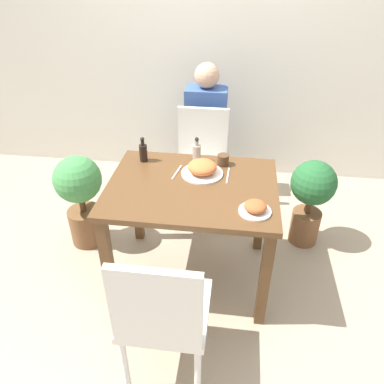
{
  "coord_description": "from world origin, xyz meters",
  "views": [
    {
      "loc": [
        0.24,
        -1.87,
        1.93
      ],
      "look_at": [
        0.0,
        0.0,
        0.69
      ],
      "focal_mm": 35.0,
      "sensor_mm": 36.0,
      "label": 1
    }
  ],
  "objects_px": {
    "chair_far": "(201,159)",
    "sauce_bottle": "(197,152)",
    "drink_cup": "(223,160)",
    "potted_plant_left": "(81,195)",
    "potted_plant_right": "(311,195)",
    "side_plate": "(255,208)",
    "chair_near": "(162,313)",
    "condiment_bottle": "(143,152)",
    "person_figure": "(206,132)",
    "food_plate": "(202,168)"
  },
  "relations": [
    {
      "from": "chair_near",
      "to": "condiment_bottle",
      "type": "bearing_deg",
      "value": -72.69
    },
    {
      "from": "chair_near",
      "to": "potted_plant_right",
      "type": "xyz_separation_m",
      "value": [
        0.85,
        1.22,
        -0.08
      ]
    },
    {
      "from": "food_plate",
      "to": "potted_plant_right",
      "type": "bearing_deg",
      "value": 23.73
    },
    {
      "from": "condiment_bottle",
      "to": "potted_plant_right",
      "type": "height_order",
      "value": "condiment_bottle"
    },
    {
      "from": "drink_cup",
      "to": "food_plate",
      "type": "bearing_deg",
      "value": -131.44
    },
    {
      "from": "chair_far",
      "to": "sauce_bottle",
      "type": "height_order",
      "value": "sauce_bottle"
    },
    {
      "from": "side_plate",
      "to": "chair_near",
      "type": "bearing_deg",
      "value": -127.89
    },
    {
      "from": "side_plate",
      "to": "condiment_bottle",
      "type": "height_order",
      "value": "condiment_bottle"
    },
    {
      "from": "food_plate",
      "to": "condiment_bottle",
      "type": "xyz_separation_m",
      "value": [
        -0.4,
        0.12,
        0.03
      ]
    },
    {
      "from": "drink_cup",
      "to": "person_figure",
      "type": "xyz_separation_m",
      "value": [
        -0.19,
        0.83,
        -0.19
      ]
    },
    {
      "from": "drink_cup",
      "to": "potted_plant_left",
      "type": "xyz_separation_m",
      "value": [
        -1.01,
        -0.02,
        -0.34
      ]
    },
    {
      "from": "drink_cup",
      "to": "potted_plant_right",
      "type": "height_order",
      "value": "drink_cup"
    },
    {
      "from": "food_plate",
      "to": "side_plate",
      "type": "xyz_separation_m",
      "value": [
        0.32,
        -0.36,
        -0.01
      ]
    },
    {
      "from": "side_plate",
      "to": "condiment_bottle",
      "type": "distance_m",
      "value": 0.87
    },
    {
      "from": "sauce_bottle",
      "to": "potted_plant_left",
      "type": "distance_m",
      "value": 0.92
    },
    {
      "from": "chair_far",
      "to": "condiment_bottle",
      "type": "xyz_separation_m",
      "value": [
        -0.33,
        -0.5,
        0.3
      ]
    },
    {
      "from": "food_plate",
      "to": "sauce_bottle",
      "type": "relative_size",
      "value": 1.52
    },
    {
      "from": "side_plate",
      "to": "potted_plant_right",
      "type": "distance_m",
      "value": 0.89
    },
    {
      "from": "side_plate",
      "to": "potted_plant_left",
      "type": "bearing_deg",
      "value": 158.6
    },
    {
      "from": "chair_far",
      "to": "potted_plant_left",
      "type": "xyz_separation_m",
      "value": [
        -0.82,
        -0.51,
        -0.07
      ]
    },
    {
      "from": "chair_far",
      "to": "side_plate",
      "type": "relative_size",
      "value": 5.07
    },
    {
      "from": "chair_far",
      "to": "person_figure",
      "type": "distance_m",
      "value": 0.35
    },
    {
      "from": "condiment_bottle",
      "to": "potted_plant_left",
      "type": "bearing_deg",
      "value": -179.17
    },
    {
      "from": "chair_near",
      "to": "sauce_bottle",
      "type": "height_order",
      "value": "sauce_bottle"
    },
    {
      "from": "chair_near",
      "to": "side_plate",
      "type": "xyz_separation_m",
      "value": [
        0.41,
        0.53,
        0.27
      ]
    },
    {
      "from": "side_plate",
      "to": "potted_plant_right",
      "type": "bearing_deg",
      "value": 57.67
    },
    {
      "from": "side_plate",
      "to": "potted_plant_left",
      "type": "height_order",
      "value": "side_plate"
    },
    {
      "from": "food_plate",
      "to": "person_figure",
      "type": "relative_size",
      "value": 0.22
    },
    {
      "from": "potted_plant_left",
      "to": "person_figure",
      "type": "bearing_deg",
      "value": 45.93
    },
    {
      "from": "food_plate",
      "to": "potted_plant_left",
      "type": "distance_m",
      "value": 0.96
    },
    {
      "from": "chair_near",
      "to": "side_plate",
      "type": "bearing_deg",
      "value": -127.89
    },
    {
      "from": "food_plate",
      "to": "condiment_bottle",
      "type": "distance_m",
      "value": 0.42
    },
    {
      "from": "drink_cup",
      "to": "potted_plant_right",
      "type": "relative_size",
      "value": 0.11
    },
    {
      "from": "chair_near",
      "to": "sauce_bottle",
      "type": "relative_size",
      "value": 5.19
    },
    {
      "from": "drink_cup",
      "to": "sauce_bottle",
      "type": "bearing_deg",
      "value": 170.83
    },
    {
      "from": "chair_near",
      "to": "condiment_bottle",
      "type": "xyz_separation_m",
      "value": [
        -0.31,
        1.01,
        0.3
      ]
    },
    {
      "from": "side_plate",
      "to": "sauce_bottle",
      "type": "relative_size",
      "value": 1.02
    },
    {
      "from": "food_plate",
      "to": "side_plate",
      "type": "relative_size",
      "value": 1.49
    },
    {
      "from": "food_plate",
      "to": "sauce_bottle",
      "type": "distance_m",
      "value": 0.18
    },
    {
      "from": "side_plate",
      "to": "person_figure",
      "type": "relative_size",
      "value": 0.15
    },
    {
      "from": "sauce_bottle",
      "to": "potted_plant_right",
      "type": "height_order",
      "value": "sauce_bottle"
    },
    {
      "from": "chair_near",
      "to": "drink_cup",
      "type": "bearing_deg",
      "value": -101.53
    },
    {
      "from": "potted_plant_right",
      "to": "chair_far",
      "type": "bearing_deg",
      "value": 160.83
    },
    {
      "from": "side_plate",
      "to": "sauce_bottle",
      "type": "xyz_separation_m",
      "value": [
        -0.38,
        0.53,
        0.04
      ]
    },
    {
      "from": "sauce_bottle",
      "to": "person_figure",
      "type": "distance_m",
      "value": 0.83
    },
    {
      "from": "chair_near",
      "to": "potted_plant_right",
      "type": "height_order",
      "value": "chair_near"
    },
    {
      "from": "side_plate",
      "to": "drink_cup",
      "type": "xyz_separation_m",
      "value": [
        -0.2,
        0.5,
        0.01
      ]
    },
    {
      "from": "potted_plant_right",
      "to": "person_figure",
      "type": "height_order",
      "value": "person_figure"
    },
    {
      "from": "chair_near",
      "to": "chair_far",
      "type": "distance_m",
      "value": 1.51
    },
    {
      "from": "chair_near",
      "to": "food_plate",
      "type": "xyz_separation_m",
      "value": [
        0.09,
        0.89,
        0.28
      ]
    }
  ]
}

